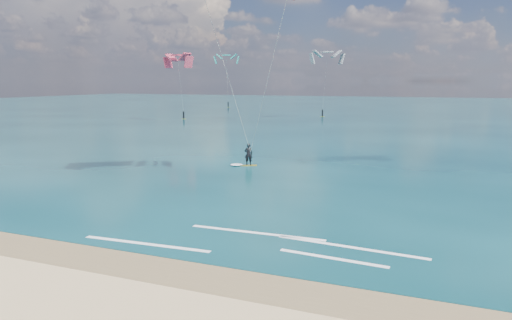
% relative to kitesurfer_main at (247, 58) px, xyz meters
% --- Properties ---
extents(ground, '(320.00, 320.00, 0.00)m').
position_rel_kitesurfer_main_xyz_m(ground, '(4.27, 18.95, -8.70)').
color(ground, tan).
rests_on(ground, ground).
extents(wet_sand_strip, '(320.00, 2.40, 0.01)m').
position_rel_kitesurfer_main_xyz_m(wet_sand_strip, '(4.27, -18.05, -8.70)').
color(wet_sand_strip, brown).
rests_on(wet_sand_strip, ground).
extents(sea, '(320.00, 200.00, 0.04)m').
position_rel_kitesurfer_main_xyz_m(sea, '(4.27, 82.95, -8.68)').
color(sea, '#092C33').
rests_on(sea, ground).
extents(kitesurfer_main, '(8.92, 8.72, 16.61)m').
position_rel_kitesurfer_main_xyz_m(kitesurfer_main, '(0.00, 0.00, 0.00)').
color(kitesurfer_main, gold).
rests_on(kitesurfer_main, sea).
extents(shoreline_foam, '(14.70, 3.62, 0.01)m').
position_rel_kitesurfer_main_xyz_m(shoreline_foam, '(6.68, -14.17, -8.66)').
color(shoreline_foam, white).
rests_on(shoreline_foam, ground).
extents(distant_kites, '(83.59, 41.80, 13.61)m').
position_rel_kitesurfer_main_xyz_m(distant_kites, '(-8.95, 55.30, -2.54)').
color(distant_kites, '#B8364C').
rests_on(distant_kites, ground).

